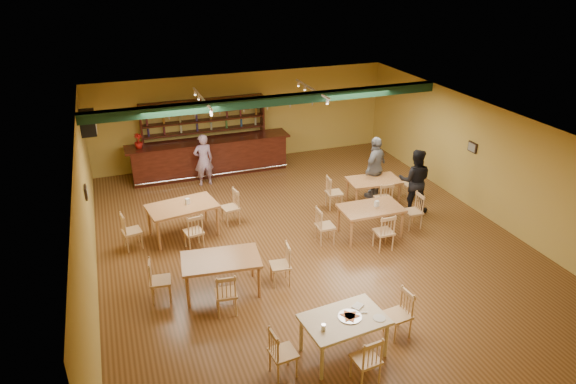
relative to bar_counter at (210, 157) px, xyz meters
name	(u,v)px	position (x,y,z in m)	size (l,w,h in m)	color
floor	(309,241)	(1.37, -5.15, -0.56)	(12.00, 12.00, 0.00)	brown
ceiling_beam	(273,101)	(1.37, -2.35, 2.31)	(10.00, 0.30, 0.25)	black
track_rail_left	(202,99)	(-0.43, -1.75, 2.38)	(0.05, 2.50, 0.05)	white
track_rail_right	(312,89)	(2.77, -1.75, 2.38)	(0.05, 2.50, 0.05)	white
ac_unit	(88,123)	(-3.43, -0.95, 1.79)	(0.34, 0.70, 0.48)	white
picture_left	(86,192)	(-3.60, -4.15, 1.14)	(0.04, 0.34, 0.28)	black
picture_right	(473,147)	(6.34, -4.65, 1.14)	(0.04, 0.34, 0.28)	black
bar_counter	(210,157)	(0.00, 0.00, 0.00)	(5.19, 0.85, 1.13)	black
back_bar_hutch	(205,134)	(0.00, 0.63, 0.57)	(4.01, 0.40, 2.28)	black
poinsettia	(138,141)	(-2.14, 0.00, 0.79)	(0.25, 0.25, 0.45)	#A6150F
dining_table_a	(183,220)	(-1.49, -3.75, -0.15)	(1.67, 1.00, 0.83)	#9D6437
dining_table_b	(373,191)	(3.89, -3.72, -0.20)	(1.44, 0.87, 0.72)	#9D6437
dining_table_c	(222,275)	(-1.14, -6.43, -0.16)	(1.61, 0.96, 0.80)	#9D6437
dining_table_d	(370,221)	(2.93, -5.33, -0.18)	(1.54, 0.93, 0.77)	#9D6437
near_table	(343,336)	(0.44, -9.00, -0.18)	(1.44, 0.92, 0.77)	beige
pizza_tray	(350,317)	(0.55, -9.00, 0.21)	(0.40, 0.40, 0.01)	silver
parmesan_shaker	(324,327)	(-0.02, -9.15, 0.26)	(0.07, 0.07, 0.11)	#EAE5C6
napkin_stack	(358,306)	(0.80, -8.79, 0.22)	(0.20, 0.15, 0.03)	white
pizza_server	(356,313)	(0.70, -8.94, 0.22)	(0.32, 0.09, 0.00)	silver
side_plate	(379,318)	(1.01, -9.20, 0.21)	(0.22, 0.22, 0.01)	white
patron_bar	(203,160)	(-0.36, -0.83, 0.25)	(0.59, 0.39, 1.63)	#7F4392
patron_right_a	(415,181)	(4.69, -4.52, 0.33)	(0.87, 0.68, 1.79)	black
patron_right_b	(375,167)	(4.13, -3.33, 0.35)	(1.07, 0.45, 1.83)	gray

